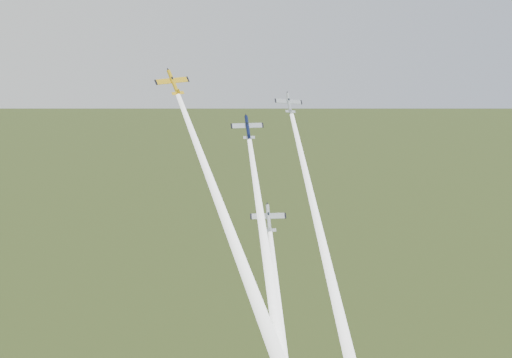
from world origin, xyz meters
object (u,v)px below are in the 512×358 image
plane_silver_right (289,103)px  plane_navy (248,127)px  plane_yellow (173,82)px  plane_silver_low (269,218)px

plane_silver_right → plane_navy: bearing=-143.1°
plane_yellow → plane_navy: bearing=-26.4°
plane_navy → plane_silver_right: (14.13, 7.09, 3.81)m
plane_navy → plane_yellow: bearing=175.3°
plane_yellow → plane_silver_right: bearing=-3.3°
plane_yellow → plane_silver_right: (28.89, 1.95, -5.96)m
plane_silver_right → plane_silver_low: size_ratio=0.88×
plane_silver_low → plane_silver_right: bearing=68.7°
plane_silver_right → plane_silver_low: (-14.10, -17.04, -21.58)m
plane_yellow → plane_silver_right: plane_yellow is taller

